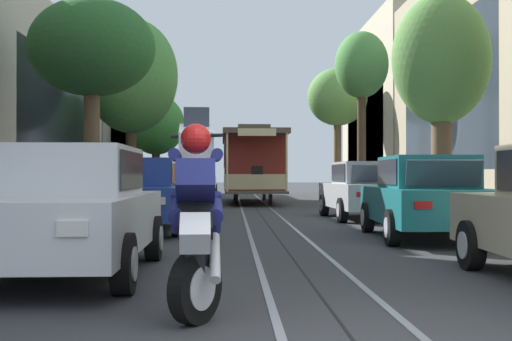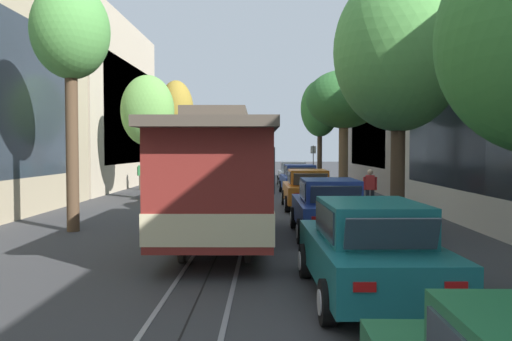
{
  "view_description": "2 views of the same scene",
  "coord_description": "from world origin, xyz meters",
  "views": [
    {
      "loc": [
        -0.91,
        -4.16,
        1.23
      ],
      "look_at": [
        -0.07,
        17.59,
        1.37
      ],
      "focal_mm": 45.53,
      "sensor_mm": 36.0,
      "label": 1
    },
    {
      "loc": [
        -1.09,
        37.98,
        2.42
      ],
      "look_at": [
        -0.48,
        3.01,
        0.98
      ],
      "focal_mm": 36.92,
      "sensor_mm": 36.0,
      "label": 2
    }
  ],
  "objects": [
    {
      "name": "street_tree_kerb_right_fourth",
      "position": [
        4.9,
        30.99,
        5.4
      ],
      "size": [
        3.29,
        2.79,
        7.06
      ],
      "color": "brown",
      "rests_on": "ground"
    },
    {
      "name": "motorcycle_with_rider",
      "position": [
        -1.21,
        1.57,
        0.98
      ],
      "size": [
        0.5,
        1.84,
        1.87
      ],
      "color": "black",
      "rests_on": "ground"
    },
    {
      "name": "street_tree_kerb_left_mid",
      "position": [
        -4.99,
        22.46,
        5.24
      ],
      "size": [
        3.8,
        3.77,
        7.62
      ],
      "color": "#4C3826",
      "rests_on": "ground"
    },
    {
      "name": "street_tree_kerb_right_mid",
      "position": [
        4.55,
        22.73,
        5.69
      ],
      "size": [
        2.24,
        2.38,
        7.22
      ],
      "color": "#4C3826",
      "rests_on": "ground"
    },
    {
      "name": "parked_car_green_sixth_left",
      "position": [
        -2.78,
        35.77,
        0.8
      ],
      "size": [
        2.02,
        4.37,
        1.58
      ],
      "color": "#1E6038",
      "rests_on": "ground"
    },
    {
      "name": "parked_car_teal_second_right",
      "position": [
        2.81,
        8.11,
        0.8
      ],
      "size": [
        2.15,
        4.42,
        1.58
      ],
      "color": "#196B70",
      "rests_on": "ground"
    },
    {
      "name": "parked_car_orange_mid_left",
      "position": [
        -2.8,
        16.7,
        0.8
      ],
      "size": [
        2.04,
        4.38,
        1.58
      ],
      "color": "orange",
      "rests_on": "ground"
    },
    {
      "name": "pedestrian_on_right_pavement",
      "position": [
        -5.22,
        17.26,
        0.91
      ],
      "size": [
        0.55,
        0.29,
        1.61
      ],
      "color": "#282D38",
      "rests_on": "ground"
    },
    {
      "name": "street_tree_kerb_right_second",
      "position": [
        4.6,
        12.59,
        4.15
      ],
      "size": [
        2.59,
        2.15,
        5.98
      ],
      "color": "brown",
      "rests_on": "ground"
    },
    {
      "name": "street_tree_kerb_left_fourth",
      "position": [
        -4.94,
        30.83,
        3.88
      ],
      "size": [
        3.06,
        3.24,
        5.55
      ],
      "color": "#4C3826",
      "rests_on": "ground"
    },
    {
      "name": "parked_car_teal_fifth_left",
      "position": [
        -2.77,
        29.53,
        0.8
      ],
      "size": [
        2.11,
        4.41,
        1.58
      ],
      "color": "#196B70",
      "rests_on": "ground"
    },
    {
      "name": "parked_car_blue_second_left",
      "position": [
        -2.92,
        9.98,
        0.8
      ],
      "size": [
        2.14,
        4.42,
        1.58
      ],
      "color": "#233D93",
      "rests_on": "ground"
    },
    {
      "name": "parked_car_blue_fourth_left",
      "position": [
        -2.87,
        23.36,
        0.8
      ],
      "size": [
        2.03,
        4.38,
        1.58
      ],
      "color": "#233D93",
      "rests_on": "ground"
    },
    {
      "name": "parked_car_white_near_left",
      "position": [
        -2.89,
        3.85,
        0.8
      ],
      "size": [
        2.02,
        4.37,
        1.58
      ],
      "color": "silver",
      "rests_on": "ground"
    },
    {
      "name": "trolley_track_rails",
      "position": [
        0.0,
        20.6,
        0.0
      ],
      "size": [
        1.14,
        53.19,
        0.01
      ],
      "color": "gray",
      "rests_on": "ground"
    },
    {
      "name": "cable_car_trolley",
      "position": [
        0.0,
        24.8,
        1.66
      ],
      "size": [
        2.68,
        9.15,
        3.28
      ],
      "color": "maroon",
      "rests_on": "ground"
    },
    {
      "name": "parked_car_silver_mid_right",
      "position": [
        2.77,
        13.62,
        0.8
      ],
      "size": [
        2.09,
        4.4,
        1.58
      ],
      "color": "#B7B7BC",
      "rests_on": "ground"
    },
    {
      "name": "building_facade_right",
      "position": [
        9.66,
        20.47,
        4.98
      ],
      "size": [
        5.68,
        44.89,
        10.44
      ],
      "color": "#BCAD93",
      "rests_on": "ground"
    },
    {
      "name": "ground_plane",
      "position": [
        0.0,
        18.08,
        0.0
      ],
      "size": [
        160.0,
        160.0,
        0.0
      ],
      "primitive_type": "plane",
      "color": "#38383A"
    },
    {
      "name": "street_tree_kerb_left_second",
      "position": [
        -4.7,
        13.64,
        4.63
      ],
      "size": [
        3.45,
        2.92,
        6.05
      ],
      "color": "brown",
      "rests_on": "ground"
    }
  ]
}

